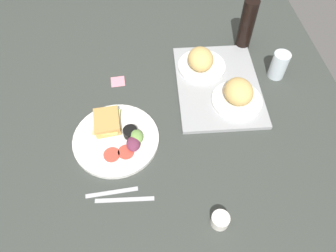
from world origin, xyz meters
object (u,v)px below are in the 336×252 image
object	(u,v)px
bread_plate_far	(238,94)
plate_with_salad	(117,136)
soda_bottle	(247,25)
fork	(112,192)
espresso_cup	(220,220)
knife	(125,200)
sticky_note	(118,81)
drinking_glass	(279,65)
serving_tray	(218,85)
bread_plate_near	(201,62)

from	to	relation	value
bread_plate_far	plate_with_salad	distance (cm)	47.90
soda_bottle	fork	distance (cm)	88.33
bread_plate_far	espresso_cup	xyz separation A→B (cm)	(45.17, -16.38, -3.66)
plate_with_salad	knife	xyz separation A→B (cm)	(23.64, 1.60, -1.37)
soda_bottle	knife	xyz separation A→B (cm)	(66.94, -55.90, -11.25)
sticky_note	knife	bearing A→B (deg)	0.60
espresso_cup	knife	world-z (taller)	espresso_cup
bread_plate_far	plate_with_salad	xyz separation A→B (cm)	(10.68, -46.51, -4.05)
soda_bottle	bread_plate_far	bearing A→B (deg)	-18.61
soda_bottle	fork	bearing A→B (deg)	-43.13
plate_with_salad	knife	distance (cm)	23.74
espresso_cup	bread_plate_far	bearing A→B (deg)	160.06
drinking_glass	sticky_note	bearing A→B (deg)	-93.85
sticky_note	fork	bearing A→B (deg)	-4.04
espresso_cup	fork	size ratio (longest dim) A/B	0.33
espresso_cup	sticky_note	distance (cm)	69.20
serving_tray	drinking_glass	distance (cm)	25.99
soda_bottle	knife	bearing A→B (deg)	-39.86
drinking_glass	fork	distance (cm)	82.46
drinking_glass	bread_plate_near	bearing A→B (deg)	-101.41
soda_bottle	sticky_note	bearing A→B (deg)	-75.10
fork	knife	world-z (taller)	same
sticky_note	plate_with_salad	bearing A→B (deg)	-2.14
soda_bottle	espresso_cup	distance (cm)	83.01
bread_plate_far	drinking_glass	bearing A→B (deg)	123.00
serving_tray	bread_plate_near	xyz separation A→B (cm)	(-9.57, -5.64, 4.63)
soda_bottle	sticky_note	world-z (taller)	soda_bottle
espresso_cup	knife	xyz separation A→B (cm)	(-10.85, -28.53, -1.75)
drinking_glass	knife	xyz separation A→B (cm)	(47.49, -65.21, -5.52)
plate_with_salad	knife	size ratio (longest dim) A/B	1.63
bread_plate_near	bread_plate_far	distance (cm)	22.14
fork	sticky_note	world-z (taller)	fork
bread_plate_far	knife	xyz separation A→B (cm)	(34.32, -44.92, -5.41)
plate_with_salad	espresso_cup	distance (cm)	45.80
serving_tray	sticky_note	world-z (taller)	serving_tray
serving_tray	drinking_glass	size ratio (longest dim) A/B	3.90
bread_plate_near	plate_with_salad	size ratio (longest dim) A/B	0.64
espresso_cup	plate_with_salad	bearing A→B (deg)	-138.86
plate_with_salad	soda_bottle	distance (cm)	72.65
fork	sticky_note	distance (cm)	49.04
plate_with_salad	fork	world-z (taller)	plate_with_salad
fork	serving_tray	bearing A→B (deg)	40.74
soda_bottle	plate_with_salad	bearing A→B (deg)	-53.02
bread_plate_near	fork	size ratio (longest dim) A/B	1.16
plate_with_salad	drinking_glass	world-z (taller)	drinking_glass
plate_with_salad	serving_tray	bearing A→B (deg)	116.30
bread_plate_far	drinking_glass	xyz separation A→B (cm)	(-13.17, 20.29, 0.10)
bread_plate_near	drinking_glass	xyz separation A→B (cm)	(6.24, 30.92, 0.33)
serving_tray	knife	size ratio (longest dim) A/B	2.37
bread_plate_far	drinking_glass	size ratio (longest dim) A/B	1.68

